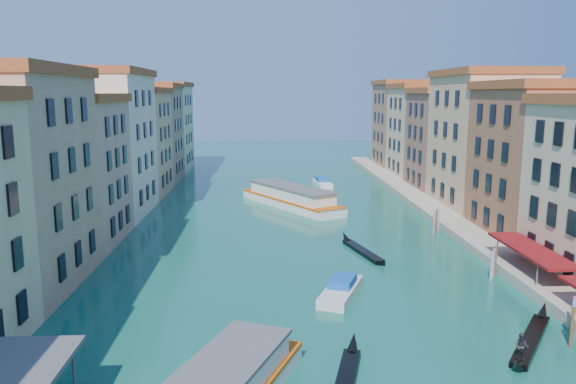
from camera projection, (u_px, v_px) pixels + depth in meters
name	position (u px, v px, depth m)	size (l,w,h in m)	color
left_bank_palazzos	(90.00, 153.00, 74.72)	(12.80, 128.40, 21.00)	beige
right_bank_palazzos	(502.00, 150.00, 77.45)	(12.80, 128.40, 21.00)	#A54C41
quay	(441.00, 216.00, 78.71)	(4.00, 140.00, 1.00)	#9E977F
mooring_poles_right	(552.00, 308.00, 42.83)	(1.44, 54.24, 3.20)	brown
vaporetto_far	(291.00, 197.00, 87.82)	(15.50, 21.40, 3.26)	white
gondola_fore	(344.00, 384.00, 33.41)	(3.97, 11.98, 2.43)	black
gondola_right	(531.00, 338.00, 39.52)	(7.84, 10.64, 2.46)	black
gondola_far	(362.00, 250.00, 62.40)	(3.79, 11.72, 1.68)	black
motorboat_mid	(341.00, 289.00, 49.04)	(4.99, 7.89, 1.56)	silver
motorboat_far	(322.00, 183.00, 107.27)	(3.31, 7.92, 1.59)	white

